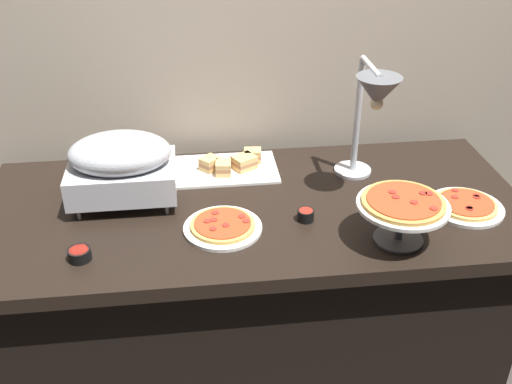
{
  "coord_description": "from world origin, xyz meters",
  "views": [
    {
      "loc": [
        -0.21,
        -1.77,
        1.87
      ],
      "look_at": [
        0.0,
        0.0,
        0.81
      ],
      "focal_mm": 42.18,
      "sensor_mm": 36.0,
      "label": 1
    }
  ],
  "objects_px": {
    "pizza_plate_front": "(466,206)",
    "sauce_cup_far": "(79,254)",
    "chafing_dish": "(121,165)",
    "heat_lamp": "(374,101)",
    "sauce_cup_near": "(306,215)",
    "sandwich_platter": "(229,166)",
    "pizza_plate_raised_stand": "(403,207)",
    "pizza_plate_center": "(223,226)"
  },
  "relations": [
    {
      "from": "pizza_plate_front",
      "to": "sauce_cup_far",
      "type": "distance_m",
      "value": 1.29
    },
    {
      "from": "pizza_plate_raised_stand",
      "to": "sandwich_platter",
      "type": "height_order",
      "value": "pizza_plate_raised_stand"
    },
    {
      "from": "chafing_dish",
      "to": "pizza_plate_raised_stand",
      "type": "xyz_separation_m",
      "value": [
        0.88,
        -0.35,
        -0.02
      ]
    },
    {
      "from": "chafing_dish",
      "to": "sandwich_platter",
      "type": "relative_size",
      "value": 0.92
    },
    {
      "from": "heat_lamp",
      "to": "sandwich_platter",
      "type": "xyz_separation_m",
      "value": [
        -0.47,
        0.23,
        -0.33
      ]
    },
    {
      "from": "sauce_cup_far",
      "to": "sandwich_platter",
      "type": "bearing_deg",
      "value": 45.74
    },
    {
      "from": "pizza_plate_raised_stand",
      "to": "sauce_cup_near",
      "type": "relative_size",
      "value": 5.08
    },
    {
      "from": "pizza_plate_front",
      "to": "pizza_plate_raised_stand",
      "type": "distance_m",
      "value": 0.35
    },
    {
      "from": "pizza_plate_front",
      "to": "sauce_cup_near",
      "type": "distance_m",
      "value": 0.56
    },
    {
      "from": "chafing_dish",
      "to": "sandwich_platter",
      "type": "xyz_separation_m",
      "value": [
        0.38,
        0.18,
        -0.12
      ]
    },
    {
      "from": "chafing_dish",
      "to": "heat_lamp",
      "type": "height_order",
      "value": "heat_lamp"
    },
    {
      "from": "heat_lamp",
      "to": "pizza_plate_center",
      "type": "height_order",
      "value": "heat_lamp"
    },
    {
      "from": "sauce_cup_near",
      "to": "sauce_cup_far",
      "type": "xyz_separation_m",
      "value": [
        -0.72,
        -0.13,
        -0.0
      ]
    },
    {
      "from": "chafing_dish",
      "to": "pizza_plate_raised_stand",
      "type": "bearing_deg",
      "value": -21.67
    },
    {
      "from": "heat_lamp",
      "to": "pizza_plate_raised_stand",
      "type": "height_order",
      "value": "heat_lamp"
    },
    {
      "from": "pizza_plate_raised_stand",
      "to": "sauce_cup_far",
      "type": "distance_m",
      "value": 1.0
    },
    {
      "from": "chafing_dish",
      "to": "pizza_plate_front",
      "type": "bearing_deg",
      "value": -9.5
    },
    {
      "from": "pizza_plate_front",
      "to": "sauce_cup_far",
      "type": "bearing_deg",
      "value": -173.93
    },
    {
      "from": "chafing_dish",
      "to": "sauce_cup_near",
      "type": "relative_size",
      "value": 6.47
    },
    {
      "from": "pizza_plate_front",
      "to": "chafing_dish",
      "type": "bearing_deg",
      "value": 170.5
    },
    {
      "from": "pizza_plate_center",
      "to": "sandwich_platter",
      "type": "xyz_separation_m",
      "value": [
        0.05,
        0.4,
        0.01
      ]
    },
    {
      "from": "chafing_dish",
      "to": "sandwich_platter",
      "type": "distance_m",
      "value": 0.44
    },
    {
      "from": "heat_lamp",
      "to": "sauce_cup_far",
      "type": "distance_m",
      "value": 1.06
    },
    {
      "from": "chafing_dish",
      "to": "pizza_plate_raised_stand",
      "type": "height_order",
      "value": "chafing_dish"
    },
    {
      "from": "chafing_dish",
      "to": "pizza_plate_center",
      "type": "relative_size",
      "value": 1.42
    },
    {
      "from": "sandwich_platter",
      "to": "sauce_cup_far",
      "type": "distance_m",
      "value": 0.71
    },
    {
      "from": "chafing_dish",
      "to": "sauce_cup_far",
      "type": "relative_size",
      "value": 5.16
    },
    {
      "from": "sandwich_platter",
      "to": "chafing_dish",
      "type": "bearing_deg",
      "value": -155.14
    },
    {
      "from": "pizza_plate_raised_stand",
      "to": "sandwich_platter",
      "type": "relative_size",
      "value": 0.72
    },
    {
      "from": "sauce_cup_near",
      "to": "pizza_plate_raised_stand",
      "type": "bearing_deg",
      "value": -28.76
    },
    {
      "from": "chafing_dish",
      "to": "sauce_cup_near",
      "type": "bearing_deg",
      "value": -18.25
    },
    {
      "from": "heat_lamp",
      "to": "sauce_cup_near",
      "type": "distance_m",
      "value": 0.44
    },
    {
      "from": "pizza_plate_center",
      "to": "sauce_cup_near",
      "type": "relative_size",
      "value": 4.57
    },
    {
      "from": "chafing_dish",
      "to": "sandwich_platter",
      "type": "height_order",
      "value": "chafing_dish"
    },
    {
      "from": "chafing_dish",
      "to": "pizza_plate_raised_stand",
      "type": "relative_size",
      "value": 1.27
    },
    {
      "from": "pizza_plate_front",
      "to": "pizza_plate_raised_stand",
      "type": "height_order",
      "value": "pizza_plate_raised_stand"
    },
    {
      "from": "pizza_plate_center",
      "to": "sauce_cup_far",
      "type": "relative_size",
      "value": 3.64
    },
    {
      "from": "sandwich_platter",
      "to": "sauce_cup_near",
      "type": "distance_m",
      "value": 0.44
    },
    {
      "from": "sauce_cup_near",
      "to": "heat_lamp",
      "type": "bearing_deg",
      "value": 31.78
    },
    {
      "from": "sauce_cup_near",
      "to": "sauce_cup_far",
      "type": "bearing_deg",
      "value": -169.64
    },
    {
      "from": "sandwich_platter",
      "to": "sauce_cup_near",
      "type": "height_order",
      "value": "sandwich_platter"
    },
    {
      "from": "chafing_dish",
      "to": "sauce_cup_far",
      "type": "bearing_deg",
      "value": -108.99
    }
  ]
}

